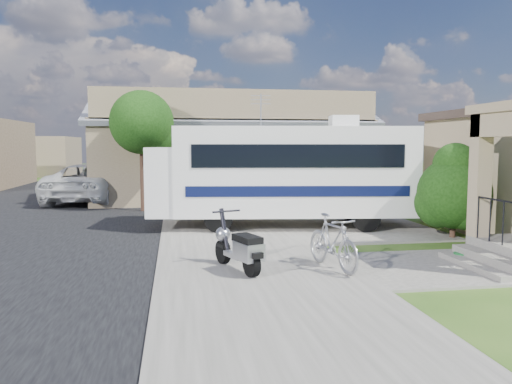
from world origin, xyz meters
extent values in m
plane|color=#244713|center=(0.00, 0.00, 0.00)|extent=(120.00, 120.00, 0.00)
cube|color=black|center=(-7.50, 10.00, 0.01)|extent=(9.00, 80.00, 0.02)
cube|color=#5D5A53|center=(-1.00, 10.00, 0.03)|extent=(4.00, 80.00, 0.06)
cube|color=#5D5A53|center=(1.50, 4.50, 0.03)|extent=(7.00, 6.00, 0.05)
cube|color=#5D5A53|center=(3.00, -1.00, 0.03)|extent=(4.00, 3.00, 0.05)
cube|color=black|center=(5.48, 2.70, 1.70)|extent=(0.04, 1.10, 1.20)
cube|color=#5D5A53|center=(3.70, -1.30, 0.16)|extent=(0.40, 2.16, 0.32)
cube|color=#5D5A53|center=(3.35, -1.30, 0.08)|extent=(0.35, 2.16, 0.16)
cube|color=#887456|center=(4.08, -0.28, 1.85)|extent=(0.35, 0.35, 2.70)
cylinder|color=black|center=(3.95, -1.30, 1.40)|extent=(0.04, 1.70, 0.04)
cube|color=#755F49|center=(0.00, 14.00, 1.80)|extent=(12.00, 8.00, 3.60)
cube|color=slate|center=(0.00, 12.00, 4.15)|extent=(12.50, 4.40, 1.78)
cube|color=slate|center=(0.00, 16.00, 4.15)|extent=(12.50, 4.40, 1.78)
cube|color=slate|center=(0.00, 14.00, 4.85)|extent=(12.50, 0.50, 0.22)
cube|color=#755F49|center=(0.00, 10.10, 4.15)|extent=(11.76, 0.20, 1.30)
cube|color=#755F49|center=(-15.00, 34.00, 1.60)|extent=(8.00, 7.00, 3.20)
cylinder|color=#311F15|center=(-3.80, 9.00, 1.57)|extent=(0.20, 0.20, 3.15)
sphere|color=black|center=(-3.80, 9.00, 3.38)|extent=(2.40, 2.40, 2.40)
sphere|color=black|center=(-3.40, 9.20, 2.93)|extent=(1.68, 1.68, 1.68)
cylinder|color=#311F15|center=(-3.80, 19.00, 1.65)|extent=(0.20, 0.20, 3.29)
sphere|color=black|center=(-3.80, 19.00, 3.53)|extent=(2.40, 2.40, 2.40)
sphere|color=black|center=(-3.40, 19.20, 3.06)|extent=(1.68, 1.68, 1.68)
cylinder|color=#311F15|center=(-3.80, 28.00, 1.50)|extent=(0.20, 0.20, 3.01)
sphere|color=black|center=(-3.80, 28.00, 3.22)|extent=(2.40, 2.40, 2.40)
sphere|color=black|center=(-3.40, 28.20, 2.79)|extent=(1.68, 1.68, 1.68)
cube|color=silver|center=(0.98, 4.45, 1.75)|extent=(7.29, 3.41, 2.61)
cube|color=silver|center=(-2.90, 4.96, 1.45)|extent=(1.11, 2.47, 2.01)
cube|color=black|center=(-3.07, 4.99, 2.01)|extent=(0.34, 2.12, 0.90)
cube|color=black|center=(0.81, 3.19, 2.22)|extent=(5.92, 0.81, 0.65)
cube|color=black|center=(1.15, 5.71, 2.22)|extent=(5.92, 0.81, 0.65)
cube|color=black|center=(0.81, 3.19, 1.23)|extent=(6.26, 0.85, 0.30)
cube|color=black|center=(1.15, 5.70, 1.23)|extent=(6.26, 0.85, 0.30)
cube|color=silver|center=(2.47, 4.25, 3.24)|extent=(0.89, 0.80, 0.35)
cylinder|color=#98989F|center=(-0.01, 4.58, 3.56)|extent=(0.04, 0.04, 1.00)
cylinder|color=black|center=(-1.39, 3.65, 0.45)|extent=(0.83, 0.38, 0.80)
cylinder|color=black|center=(-1.10, 5.84, 0.45)|extent=(0.83, 0.38, 0.80)
cylinder|color=black|center=(2.78, 3.10, 0.45)|extent=(0.83, 0.38, 0.80)
cylinder|color=black|center=(3.07, 5.28, 0.45)|extent=(0.83, 0.38, 0.80)
cylinder|color=#311F15|center=(4.78, 1.91, 0.38)|extent=(0.15, 0.15, 0.77)
sphere|color=black|center=(4.78, 1.91, 1.25)|extent=(1.92, 1.92, 1.92)
sphere|color=black|center=(5.16, 2.19, 1.63)|extent=(1.53, 1.53, 1.53)
sphere|color=black|center=(4.49, 2.10, 0.96)|extent=(1.34, 1.34, 1.34)
sphere|color=black|center=(4.97, 1.62, 0.86)|extent=(1.15, 1.15, 1.15)
sphere|color=black|center=(4.78, 1.91, 2.01)|extent=(1.15, 1.15, 1.15)
cylinder|color=black|center=(-1.20, -1.26, 0.31)|extent=(0.30, 0.51, 0.49)
cylinder|color=black|center=(-1.63, -0.11, 0.31)|extent=(0.30, 0.51, 0.49)
cube|color=#98989F|center=(-1.39, -0.74, 0.37)|extent=(0.53, 0.69, 0.09)
cube|color=#98989F|center=(-1.24, -1.16, 0.53)|extent=(0.57, 0.71, 0.34)
cube|color=black|center=(-1.26, -1.11, 0.75)|extent=(0.55, 0.75, 0.13)
cube|color=black|center=(-1.14, -1.42, 0.51)|extent=(0.27, 0.28, 0.11)
cylinder|color=black|center=(-1.60, -0.18, 0.75)|extent=(0.22, 0.39, 0.93)
sphere|color=#98989F|center=(-1.63, -0.11, 0.68)|extent=(0.31, 0.31, 0.31)
sphere|color=black|center=(-1.66, -0.03, 0.68)|extent=(0.13, 0.13, 0.13)
cylinder|color=black|center=(-1.57, -0.27, 1.18)|extent=(0.59, 0.25, 0.04)
cube|color=black|center=(-1.63, -0.11, 0.44)|extent=(0.26, 0.35, 0.07)
imported|color=#98989F|center=(0.49, -0.94, 0.54)|extent=(0.92, 1.88, 1.09)
imported|color=silver|center=(-6.17, 12.66, 0.85)|extent=(3.82, 6.51, 1.70)
imported|color=silver|center=(-6.54, 19.82, 0.87)|extent=(2.49, 6.02, 1.74)
cylinder|color=#146728|center=(3.56, -0.52, 0.08)|extent=(0.36, 0.36, 0.16)
camera|label=1|loc=(-2.60, -10.34, 2.53)|focal=35.00mm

